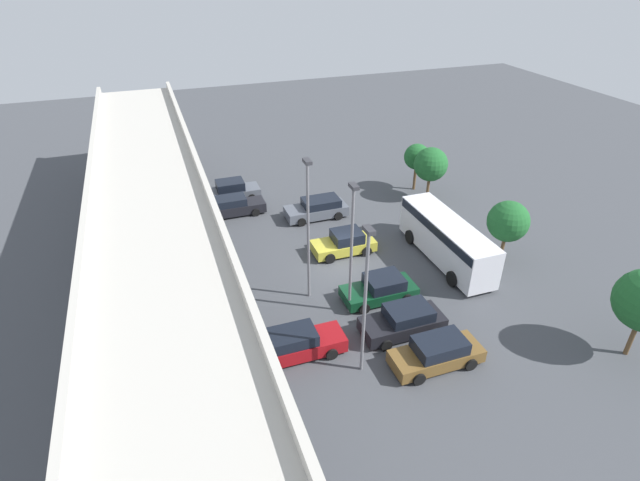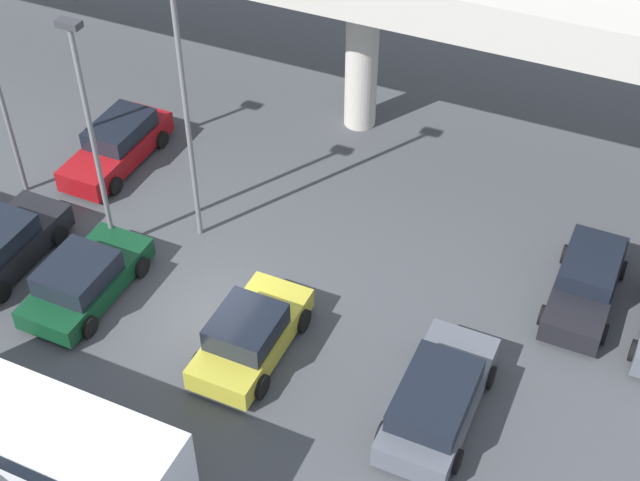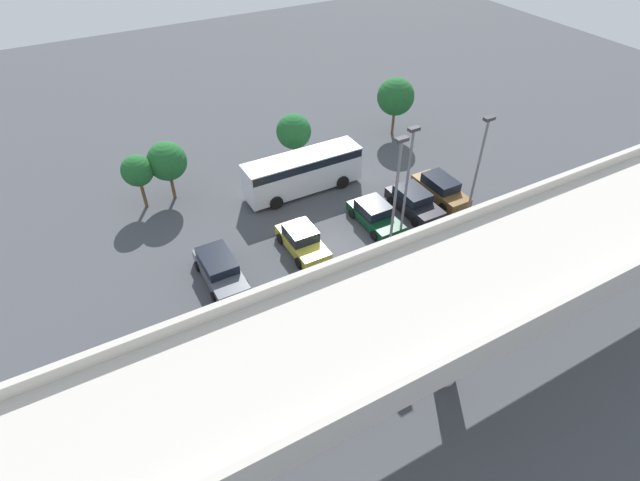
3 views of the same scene
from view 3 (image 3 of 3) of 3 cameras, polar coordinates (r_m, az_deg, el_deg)
ground_plane at (r=32.43m, az=1.13°, el=-0.80°), size 103.77×103.77×0.00m
highway_overpass at (r=21.83m, az=16.32°, el=-5.35°), size 49.62×6.35×7.41m
parked_car_0 at (r=37.63m, az=13.60°, el=5.82°), size 2.07×4.74×1.57m
parked_car_1 at (r=35.78m, az=10.68°, el=4.37°), size 2.19×4.60×1.61m
parked_car_2 at (r=34.23m, az=6.28°, el=2.94°), size 2.25×4.46×1.51m
parked_car_3 at (r=31.84m, az=-2.06°, el=0.01°), size 2.17×4.32×1.59m
parked_car_4 at (r=30.37m, az=-11.38°, el=-3.26°), size 2.22×4.81×1.53m
parked_car_5 at (r=25.94m, az=-12.24°, el=-13.32°), size 1.97×4.71×1.50m
parked_car_6 at (r=26.03m, az=-18.42°, el=-14.54°), size 2.10×4.35×1.66m
parked_car_7 at (r=32.28m, az=16.80°, el=-1.33°), size 1.99×4.88×1.59m
shuttle_bus at (r=36.78m, az=-1.98°, el=8.03°), size 8.86×2.53×2.93m
lamp_post_near_aisle at (r=28.29m, az=8.59°, el=4.90°), size 0.70×0.35×8.83m
lamp_post_mid_lot at (r=30.80m, az=9.97°, el=7.04°), size 0.70×0.35×8.09m
lamp_post_by_overpass at (r=32.77m, az=17.59°, el=7.95°), size 0.70×0.35×8.18m
tree_front_left at (r=44.42m, az=8.64°, el=15.95°), size 3.17×3.17×5.06m
tree_front_centre at (r=39.58m, az=-3.02°, el=12.34°), size 2.72×2.72×4.26m
tree_front_right at (r=36.83m, az=-17.08°, el=8.66°), size 2.76×2.76×4.48m
tree_front_far_right at (r=36.56m, az=-20.16°, el=7.48°), size 2.19×2.19×4.10m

